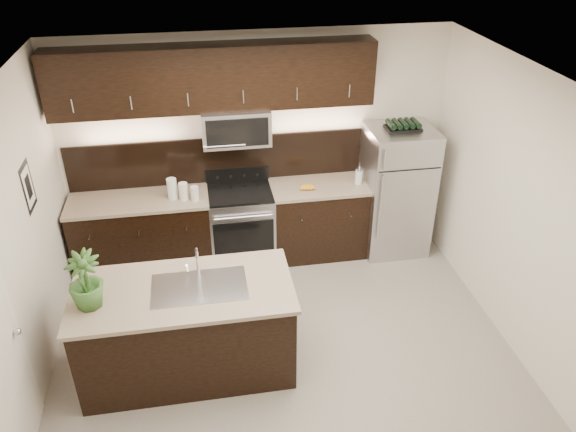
# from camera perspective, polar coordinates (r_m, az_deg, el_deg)

# --- Properties ---
(ground) EXTENTS (4.50, 4.50, 0.00)m
(ground) POSITION_cam_1_polar(r_m,az_deg,el_deg) (5.78, -0.33, -13.39)
(ground) COLOR gray
(ground) RESTS_ON ground
(room_walls) EXTENTS (4.52, 4.02, 2.71)m
(room_walls) POSITION_cam_1_polar(r_m,az_deg,el_deg) (4.72, -1.64, 1.14)
(room_walls) COLOR silver
(room_walls) RESTS_ON ground
(counter_run) EXTENTS (3.51, 0.65, 0.94)m
(counter_run) POSITION_cam_1_polar(r_m,az_deg,el_deg) (6.80, -6.48, -1.09)
(counter_run) COLOR black
(counter_run) RESTS_ON ground
(upper_fixtures) EXTENTS (3.49, 0.40, 1.66)m
(upper_fixtures) POSITION_cam_1_polar(r_m,az_deg,el_deg) (6.24, -7.23, 12.82)
(upper_fixtures) COLOR black
(upper_fixtures) RESTS_ON counter_run
(island) EXTENTS (1.96, 0.96, 0.94)m
(island) POSITION_cam_1_polar(r_m,az_deg,el_deg) (5.38, -10.21, -11.23)
(island) COLOR black
(island) RESTS_ON ground
(sink_faucet) EXTENTS (0.84, 0.50, 0.28)m
(sink_faucet) POSITION_cam_1_polar(r_m,az_deg,el_deg) (5.07, -9.01, -6.93)
(sink_faucet) COLOR silver
(sink_faucet) RESTS_ON island
(refrigerator) EXTENTS (0.77, 0.70, 1.60)m
(refrigerator) POSITION_cam_1_polar(r_m,az_deg,el_deg) (6.98, 10.91, 2.52)
(refrigerator) COLOR #B2B2B7
(refrigerator) RESTS_ON ground
(wine_rack) EXTENTS (0.40, 0.25, 0.10)m
(wine_rack) POSITION_cam_1_polar(r_m,az_deg,el_deg) (6.63, 11.62, 8.99)
(wine_rack) COLOR black
(wine_rack) RESTS_ON refrigerator
(plant) EXTENTS (0.35, 0.35, 0.52)m
(plant) POSITION_cam_1_polar(r_m,az_deg,el_deg) (4.95, -19.92, -6.18)
(plant) COLOR #335E25
(plant) RESTS_ON island
(canisters) EXTENTS (0.35, 0.19, 0.24)m
(canisters) POSITION_cam_1_polar(r_m,az_deg,el_deg) (6.44, -10.84, 2.55)
(canisters) COLOR silver
(canisters) RESTS_ON counter_run
(french_press) EXTENTS (0.09, 0.09, 0.27)m
(french_press) POSITION_cam_1_polar(r_m,az_deg,el_deg) (6.73, 7.21, 4.06)
(french_press) COLOR silver
(french_press) RESTS_ON counter_run
(bananas) EXTENTS (0.20, 0.16, 0.06)m
(bananas) POSITION_cam_1_polar(r_m,az_deg,el_deg) (6.58, 1.54, 2.98)
(bananas) COLOR #C48C1B
(bananas) RESTS_ON counter_run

